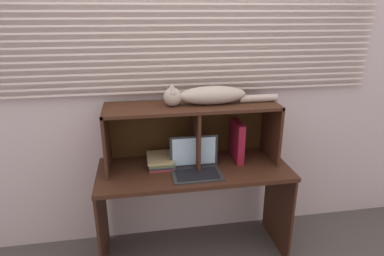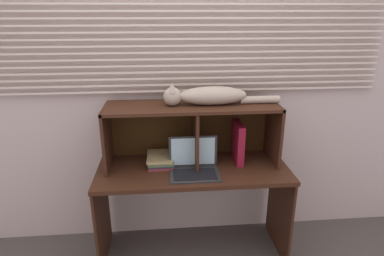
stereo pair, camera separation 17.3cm
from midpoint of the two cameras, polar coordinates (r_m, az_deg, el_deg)
name	(u,v)px [view 2 (the right image)]	position (r m, az deg, el deg)	size (l,w,h in m)	color
back_panel_with_blinds	(189,86)	(2.49, 1.53, 7.29)	(4.40, 0.08, 2.50)	beige
desk	(193,186)	(2.43, 2.25, -10.02)	(1.37, 0.56, 0.73)	#3B2013
hutch_shelf_unit	(192,122)	(2.36, 2.09, 1.07)	(1.22, 0.36, 0.44)	#3B2013
cat	(208,96)	(2.29, 4.96, 5.59)	(0.82, 0.15, 0.16)	#B1A38E
laptop	(194,165)	(2.28, 2.49, -6.56)	(0.34, 0.24, 0.24)	#2B2B2B
binder_upright	(238,142)	(2.45, 9.99, -2.48)	(0.05, 0.23, 0.30)	maroon
book_stack	(161,160)	(2.41, -3.43, -5.52)	(0.19, 0.25, 0.07)	brown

